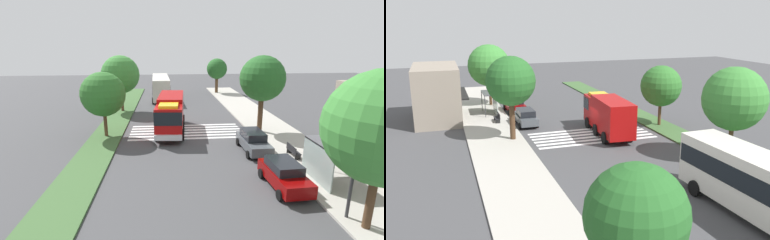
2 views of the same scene
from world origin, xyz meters
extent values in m
plane|color=#424244|center=(0.00, 0.00, 0.00)|extent=(120.00, 120.00, 0.00)
cube|color=#ADA89E|center=(0.00, 8.82, 0.07)|extent=(60.00, 5.01, 0.14)
cube|color=#3D6033|center=(0.00, -7.81, 0.07)|extent=(60.00, 3.00, 0.14)
cube|color=silver|center=(-2.80, 0.00, 0.01)|extent=(0.45, 11.37, 0.01)
cube|color=silver|center=(-1.90, 0.00, 0.01)|extent=(0.45, 11.37, 0.01)
cube|color=silver|center=(-1.00, 0.00, 0.01)|extent=(0.45, 11.37, 0.01)
cube|color=silver|center=(-0.10, 0.00, 0.01)|extent=(0.45, 11.37, 0.01)
cube|color=silver|center=(0.80, 0.00, 0.01)|extent=(0.45, 11.37, 0.01)
cube|color=silver|center=(1.70, 0.00, 0.01)|extent=(0.45, 11.37, 0.01)
cube|color=#A50C0C|center=(2.29, -1.81, 1.90)|extent=(2.71, 2.61, 2.69)
cube|color=#A50C0C|center=(-1.91, -1.48, 2.09)|extent=(6.07, 2.86, 3.08)
cube|color=black|center=(2.67, -1.83, 2.44)|extent=(2.00, 2.58, 1.19)
cube|color=silver|center=(3.66, -1.91, 0.80)|extent=(0.42, 2.43, 0.50)
cube|color=yellow|center=(2.29, -1.81, 3.36)|extent=(1.90, 1.82, 0.24)
cylinder|color=black|center=(2.13, -0.58, 0.55)|extent=(1.12, 0.38, 1.10)
cylinder|color=black|center=(1.95, -2.99, 0.55)|extent=(1.12, 0.38, 1.10)
cylinder|color=black|center=(-3.29, -0.16, 0.55)|extent=(1.12, 0.38, 1.10)
cylinder|color=black|center=(-3.48, -2.58, 0.55)|extent=(1.12, 0.38, 1.10)
cylinder|color=black|center=(-0.64, -0.37, 0.55)|extent=(1.12, 0.38, 1.10)
cylinder|color=black|center=(-0.83, -2.78, 0.55)|extent=(1.12, 0.38, 1.10)
cube|color=#474C51|center=(5.41, 5.11, 0.69)|extent=(4.62, 1.81, 0.74)
cube|color=black|center=(5.18, 5.11, 1.37)|extent=(2.59, 1.58, 0.64)
cylinder|color=black|center=(6.93, 6.01, 0.32)|extent=(0.64, 0.23, 0.64)
cylinder|color=black|center=(6.94, 4.24, 0.32)|extent=(0.64, 0.23, 0.64)
cylinder|color=black|center=(3.89, 5.99, 0.32)|extent=(0.64, 0.23, 0.64)
cylinder|color=black|center=(3.90, 4.21, 0.32)|extent=(0.64, 0.23, 0.64)
cube|color=#720505|center=(11.61, 5.11, 0.71)|extent=(4.32, 2.00, 0.78)
cube|color=black|center=(11.39, 5.11, 1.38)|extent=(2.44, 1.70, 0.56)
cylinder|color=black|center=(12.97, 6.08, 0.32)|extent=(0.65, 0.25, 0.64)
cylinder|color=black|center=(13.05, 4.27, 0.32)|extent=(0.65, 0.25, 0.64)
cylinder|color=black|center=(10.17, 5.96, 0.32)|extent=(0.65, 0.25, 0.64)
cylinder|color=black|center=(10.25, 4.15, 0.32)|extent=(0.65, 0.25, 0.64)
cube|color=silver|center=(-19.08, -2.84, 2.09)|extent=(11.78, 2.97, 3.17)
cube|color=black|center=(-19.08, -2.84, 2.47)|extent=(11.55, 3.01, 1.14)
cylinder|color=black|center=(-23.13, -4.26, 0.50)|extent=(1.01, 0.34, 1.00)
cylinder|color=black|center=(-23.22, -1.71, 0.50)|extent=(1.01, 0.34, 1.00)
cylinder|color=black|center=(-14.94, -3.97, 0.50)|extent=(1.01, 0.34, 1.00)
cylinder|color=black|center=(-15.03, -1.42, 0.50)|extent=(1.01, 0.34, 1.00)
cube|color=#4C4C51|center=(11.12, 8.07, 2.54)|extent=(3.50, 1.40, 0.12)
cube|color=#8C9E99|center=(11.12, 7.41, 1.34)|extent=(3.50, 0.08, 2.40)
cylinder|color=#333338|center=(9.42, 8.72, 1.34)|extent=(0.08, 0.08, 2.40)
cylinder|color=#333338|center=(12.82, 8.72, 1.34)|extent=(0.08, 0.08, 2.40)
cube|color=black|center=(7.12, 7.82, 0.55)|extent=(1.60, 0.50, 0.08)
cube|color=black|center=(7.12, 7.60, 0.82)|extent=(1.60, 0.06, 0.45)
cube|color=black|center=(6.40, 7.82, 0.33)|extent=(0.08, 0.45, 0.37)
cube|color=black|center=(7.84, 7.82, 0.33)|extent=(0.08, 0.45, 0.37)
cylinder|color=#2D2D30|center=(15.09, 6.91, 3.09)|extent=(0.16, 0.16, 5.90)
sphere|color=white|center=(15.09, 6.91, 6.22)|extent=(0.36, 0.36, 0.36)
cube|color=black|center=(10.50, 10.93, 2.80)|extent=(7.33, 0.80, 0.16)
cylinder|color=#513823|center=(-23.90, 7.31, 1.67)|extent=(0.55, 0.55, 3.05)
sphere|color=#235B23|center=(-23.90, 7.31, 4.49)|extent=(3.69, 3.69, 3.69)
cylinder|color=#47301E|center=(0.41, 7.31, 2.03)|extent=(0.50, 0.50, 3.77)
sphere|color=#235B23|center=(0.41, 7.31, 5.46)|extent=(4.42, 4.42, 4.42)
cylinder|color=#47301E|center=(15.96, 7.31, 1.72)|extent=(0.37, 0.37, 3.15)
sphere|color=#387F33|center=(15.96, 7.31, 5.09)|extent=(5.13, 5.13, 5.13)
cylinder|color=#513823|center=(-10.34, -7.81, 1.67)|extent=(0.36, 0.36, 3.07)
sphere|color=#387F33|center=(-10.34, -7.81, 4.92)|extent=(4.89, 4.89, 4.89)
cylinder|color=#513823|center=(0.47, -7.81, 1.43)|extent=(0.32, 0.32, 2.58)
sphere|color=#2D6B28|center=(0.47, -7.81, 4.17)|extent=(4.14, 4.14, 4.14)
camera|label=1|loc=(26.59, -2.01, 8.49)|focal=26.00mm
camera|label=2|loc=(-35.13, 13.26, 11.06)|focal=38.13mm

